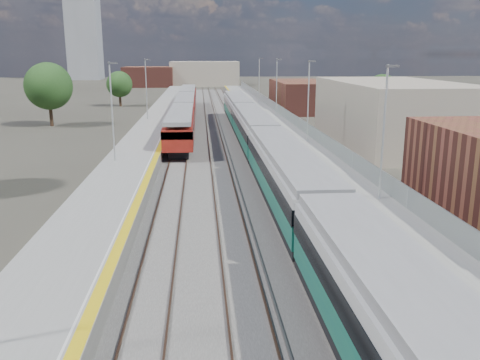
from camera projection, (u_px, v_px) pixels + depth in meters
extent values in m
plane|color=#47443A|center=(233.00, 139.00, 55.91)|extent=(320.00, 320.00, 0.00)
cube|color=#565451|center=(212.00, 135.00, 58.15)|extent=(10.50, 155.00, 0.06)
cube|color=#4C3323|center=(236.00, 131.00, 60.78)|extent=(0.07, 160.00, 0.14)
cube|color=#4C3323|center=(248.00, 131.00, 60.89)|extent=(0.07, 160.00, 0.14)
cube|color=#4C3323|center=(207.00, 131.00, 60.51)|extent=(0.07, 160.00, 0.14)
cube|color=#4C3323|center=(219.00, 131.00, 60.62)|extent=(0.07, 160.00, 0.14)
cube|color=#4C3323|center=(178.00, 132.00, 60.25)|extent=(0.07, 160.00, 0.14)
cube|color=#4C3323|center=(190.00, 132.00, 60.36)|extent=(0.07, 160.00, 0.14)
cube|color=gray|center=(234.00, 131.00, 60.76)|extent=(0.08, 160.00, 0.10)
cube|color=gray|center=(222.00, 131.00, 60.65)|extent=(0.08, 160.00, 0.10)
cube|color=slate|center=(277.00, 130.00, 58.61)|extent=(4.70, 155.00, 1.00)
cube|color=gray|center=(277.00, 126.00, 58.49)|extent=(4.70, 155.00, 0.03)
cube|color=gold|center=(259.00, 126.00, 58.32)|extent=(0.40, 155.00, 0.01)
cube|color=gray|center=(296.00, 121.00, 58.51)|extent=(0.06, 155.00, 1.20)
cylinder|color=#9EA0A3|center=(383.00, 133.00, 28.17)|extent=(0.12, 0.12, 7.50)
cube|color=#4C4C4F|center=(393.00, 66.00, 27.31)|extent=(0.70, 0.18, 0.14)
cylinder|color=#9EA0A3|center=(308.00, 101.00, 47.53)|extent=(0.12, 0.12, 7.50)
cube|color=#4C4C4F|center=(312.00, 61.00, 46.67)|extent=(0.70, 0.18, 0.14)
cylinder|color=#9EA0A3|center=(277.00, 88.00, 66.88)|extent=(0.12, 0.12, 7.50)
cube|color=#4C4C4F|center=(279.00, 59.00, 66.02)|extent=(0.70, 0.18, 0.14)
cylinder|color=#9EA0A3|center=(259.00, 80.00, 86.23)|extent=(0.12, 0.12, 7.50)
cube|color=#4C4C4F|center=(261.00, 58.00, 85.37)|extent=(0.70, 0.18, 0.14)
cube|color=slate|center=(152.00, 132.00, 57.52)|extent=(4.30, 155.00, 1.00)
cube|color=gray|center=(151.00, 127.00, 57.40)|extent=(4.30, 155.00, 0.03)
cube|color=gold|center=(168.00, 127.00, 57.54)|extent=(0.45, 155.00, 0.01)
cube|color=silver|center=(165.00, 127.00, 57.51)|extent=(0.08, 155.00, 0.01)
cylinder|color=#9EA0A3|center=(112.00, 112.00, 38.50)|extent=(0.12, 0.12, 7.50)
cube|color=#4C4C4F|center=(113.00, 63.00, 37.64)|extent=(0.70, 0.18, 0.14)
cylinder|color=#9EA0A3|center=(146.00, 89.00, 63.66)|extent=(0.12, 0.12, 7.50)
cube|color=#4C4C4F|center=(147.00, 60.00, 62.80)|extent=(0.70, 0.18, 0.14)
cube|color=tan|center=(393.00, 114.00, 51.52)|extent=(11.00, 22.00, 6.40)
cube|color=brown|center=(300.00, 96.00, 83.42)|extent=(8.00, 18.00, 4.80)
cube|color=tan|center=(204.00, 73.00, 151.68)|extent=(20.00, 14.00, 7.00)
cube|color=brown|center=(149.00, 77.00, 145.78)|extent=(14.00, 12.00, 5.60)
cube|color=gray|center=(83.00, 23.00, 183.13)|extent=(11.00, 11.00, 40.00)
cube|color=black|center=(435.00, 360.00, 11.14)|extent=(2.80, 18.94, 0.76)
cube|color=silver|center=(437.00, 336.00, 11.00)|extent=(2.74, 18.94, 0.47)
cube|color=gray|center=(439.00, 319.00, 10.90)|extent=(2.43, 18.94, 0.39)
cube|color=black|center=(286.00, 195.00, 30.36)|extent=(2.64, 18.94, 0.45)
cube|color=#136157|center=(286.00, 183.00, 30.17)|extent=(2.74, 18.94, 1.11)
cube|color=black|center=(287.00, 168.00, 29.96)|extent=(2.80, 18.94, 0.76)
cube|color=silver|center=(287.00, 158.00, 29.81)|extent=(2.74, 18.94, 0.47)
cube|color=gray|center=(287.00, 151.00, 29.72)|extent=(2.43, 18.94, 0.39)
cube|color=black|center=(253.00, 141.00, 49.17)|extent=(2.64, 18.94, 0.45)
cube|color=#136157|center=(253.00, 133.00, 48.98)|extent=(2.74, 18.94, 1.11)
cube|color=black|center=(253.00, 124.00, 48.77)|extent=(2.80, 18.94, 0.76)
cube|color=silver|center=(253.00, 118.00, 48.63)|extent=(2.74, 18.94, 0.47)
cube|color=gray|center=(253.00, 114.00, 48.53)|extent=(2.43, 18.94, 0.39)
cube|color=black|center=(238.00, 117.00, 67.98)|extent=(2.64, 18.94, 0.45)
cube|color=#136157|center=(238.00, 111.00, 67.80)|extent=(2.74, 18.94, 1.11)
cube|color=black|center=(238.00, 105.00, 67.59)|extent=(2.80, 18.94, 0.76)
cube|color=silver|center=(238.00, 100.00, 67.44)|extent=(2.74, 18.94, 0.47)
cube|color=gray|center=(238.00, 97.00, 67.34)|extent=(2.43, 18.94, 0.39)
cube|color=black|center=(181.00, 141.00, 51.54)|extent=(1.80, 15.28, 0.62)
cube|color=maroon|center=(181.00, 127.00, 51.18)|extent=(2.65, 17.98, 1.89)
cube|color=black|center=(181.00, 122.00, 51.06)|extent=(2.71, 17.98, 0.66)
cube|color=gray|center=(180.00, 113.00, 50.83)|extent=(2.37, 17.98, 0.38)
cube|color=black|center=(186.00, 119.00, 69.42)|extent=(1.80, 15.28, 0.62)
cube|color=maroon|center=(185.00, 108.00, 69.06)|extent=(2.65, 17.98, 1.89)
cube|color=black|center=(185.00, 105.00, 68.94)|extent=(2.71, 17.98, 0.66)
cube|color=gray|center=(185.00, 98.00, 68.72)|extent=(2.37, 17.98, 0.38)
cube|color=black|center=(188.00, 106.00, 87.30)|extent=(1.80, 15.28, 0.62)
cube|color=maroon|center=(188.00, 97.00, 86.94)|extent=(2.65, 17.98, 1.89)
cube|color=black|center=(188.00, 94.00, 86.83)|extent=(2.71, 17.98, 0.66)
cube|color=gray|center=(188.00, 89.00, 86.60)|extent=(2.37, 17.98, 0.38)
cylinder|color=#382619|center=(51.00, 115.00, 65.46)|extent=(0.44, 0.44, 2.83)
sphere|color=#204119|center=(48.00, 86.00, 64.57)|extent=(5.98, 5.98, 5.98)
cylinder|color=#382619|center=(120.00, 100.00, 90.59)|extent=(0.44, 0.44, 2.16)
sphere|color=#204119|center=(119.00, 84.00, 89.91)|extent=(4.57, 4.57, 4.57)
cylinder|color=#382619|center=(380.00, 113.00, 70.21)|extent=(0.44, 0.44, 2.25)
sphere|color=#204119|center=(382.00, 92.00, 69.51)|extent=(4.75, 4.75, 4.75)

